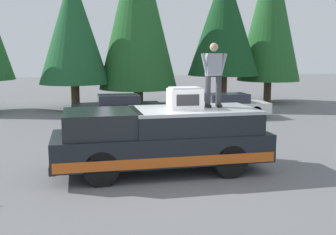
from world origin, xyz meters
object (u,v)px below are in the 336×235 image
pickup_truck (161,139)px  parked_car_black (117,107)px  compressor_unit (185,98)px  parked_car_white (225,106)px  person_on_truck_bed (214,73)px

pickup_truck → parked_car_black: pickup_truck is taller
parked_car_black → compressor_unit: bearing=-174.0°
compressor_unit → parked_car_white: (8.27, -4.16, -1.35)m
person_on_truck_bed → parked_car_black: person_on_truck_bed is taller
compressor_unit → person_on_truck_bed: size_ratio=0.50×
compressor_unit → person_on_truck_bed: bearing=-79.2°
pickup_truck → person_on_truck_bed: 2.22m
compressor_unit → parked_car_white: compressor_unit is taller
compressor_unit → parked_car_black: compressor_unit is taller
pickup_truck → person_on_truck_bed: size_ratio=3.28×
parked_car_white → parked_car_black: (0.56, 5.09, 0.00)m
compressor_unit → parked_car_white: size_ratio=0.20×
parked_car_black → parked_car_white: bearing=-96.2°
person_on_truck_bed → parked_car_white: 8.99m
parked_car_white → parked_car_black: bearing=83.8°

